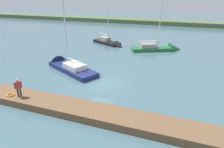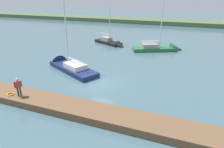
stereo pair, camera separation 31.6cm
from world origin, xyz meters
name	(u,v)px [view 2 (the right image)]	position (x,y,z in m)	size (l,w,h in m)	color
ground_plane	(99,83)	(0.00, 0.00, 0.00)	(200.00, 200.00, 0.00)	#42606B
far_shoreline	(164,24)	(0.00, -48.99, 0.00)	(180.00, 8.00, 2.40)	#4C603D
dock_pier	(69,107)	(0.00, 5.86, 0.31)	(24.71, 2.40, 0.61)	brown
life_ring_buoy	(11,94)	(5.69, 6.34, 0.66)	(0.66, 0.66, 0.10)	orange
sailboat_inner_slip	(67,67)	(5.95, -2.81, 0.16)	(9.38, 6.23, 10.26)	navy
sailboat_behind_pier	(162,49)	(-4.10, -15.99, 0.24)	(8.51, 5.62, 8.98)	#236638
sailboat_outer_mooring	(112,44)	(5.22, -16.78, 0.12)	(7.39, 5.00, 7.69)	black
person_on_dock	(18,86)	(4.75, 6.23, 1.56)	(0.42, 0.55, 1.65)	#28282D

